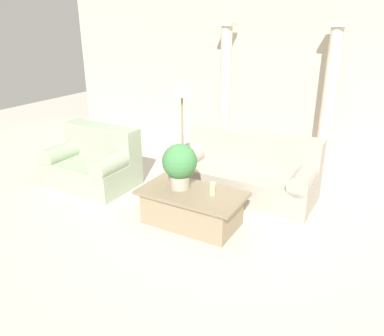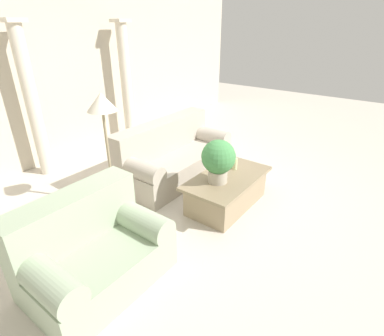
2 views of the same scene
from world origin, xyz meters
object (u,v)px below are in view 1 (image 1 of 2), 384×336
Objects in this scene: potted_plant at (180,164)px; floor_lamp at (182,95)px; coffee_table at (192,207)px; loveseat at (95,162)px; sofa_long at (247,171)px.

floor_lamp is at bearing 119.73° from potted_plant.
coffee_table is at bearing -54.81° from floor_lamp.
loveseat is at bearing 169.99° from coffee_table.
potted_plant is (-0.20, 0.04, 0.54)m from coffee_table.
potted_plant is at bearing -9.91° from loveseat.
coffee_table is at bearing -10.01° from loveseat.
potted_plant is (1.75, -0.30, 0.41)m from loveseat.
coffee_table is 2.28× the size of potted_plant.
loveseat is at bearing 170.09° from potted_plant.
floor_lamp is (-0.72, 1.26, 0.57)m from potted_plant.
potted_plant reaches higher than coffee_table.
coffee_table is (-0.25, -1.19, -0.13)m from sofa_long.
sofa_long is 1.55× the size of loveseat.
sofa_long is 1.54× the size of coffee_table.
floor_lamp is (1.03, 0.95, 0.98)m from loveseat.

